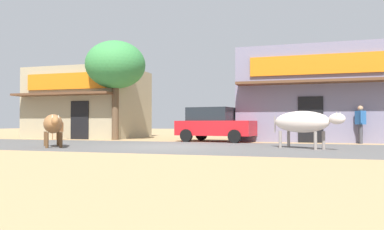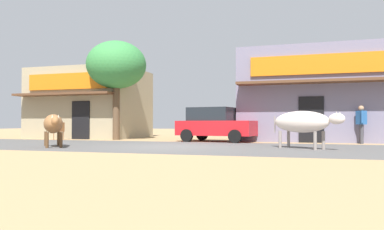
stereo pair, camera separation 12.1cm
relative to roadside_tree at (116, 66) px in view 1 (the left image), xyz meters
The scene contains 11 objects.
ground 7.49m from the roadside_tree, 43.72° to the right, with size 80.00×80.00×0.00m, color tan.
asphalt_road 7.49m from the roadside_tree, 43.72° to the right, with size 72.00×6.71×0.00m, color #565453.
storefront_left_cafe 4.32m from the roadside_tree, 142.16° to the left, with size 6.28×5.63×4.13m.
storefront_right_club 10.47m from the roadside_tree, 13.36° to the left, with size 7.25×5.63×4.56m.
roadside_tree is the anchor object (origin of this frame).
parked_hatchback_car 6.32m from the roadside_tree, ahead, with size 3.90×2.37×1.64m.
cow_near_brown 6.75m from the roadside_tree, 83.87° to the right, with size 1.99×2.20×1.22m.
cow_far_dark 10.87m from the roadside_tree, 23.73° to the right, with size 2.53×1.92×1.32m.
pedestrian_by_shop 12.31m from the roadside_tree, ahead, with size 0.43×0.61×1.65m.
cafe_chair_near_tree 4.40m from the roadside_tree, behind, with size 0.46×0.46×0.92m.
cafe_chair_by_doorway 4.62m from the roadside_tree, 165.77° to the right, with size 0.55×0.55×0.92m.
Camera 1 is at (4.99, -13.34, 0.90)m, focal length 34.82 mm.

